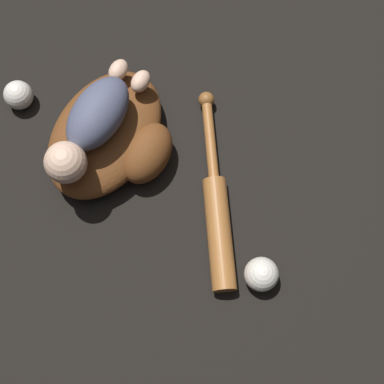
% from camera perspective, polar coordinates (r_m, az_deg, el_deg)
% --- Properties ---
extents(ground_plane, '(6.00, 6.00, 0.00)m').
position_cam_1_polar(ground_plane, '(1.34, -6.45, 4.57)').
color(ground_plane, black).
extents(baseball_glove, '(0.41, 0.35, 0.11)m').
position_cam_1_polar(baseball_glove, '(1.30, -8.52, 5.86)').
color(baseball_glove, brown).
rests_on(baseball_glove, ground).
extents(baby_figure, '(0.34, 0.17, 0.10)m').
position_cam_1_polar(baby_figure, '(1.21, -10.63, 7.21)').
color(baby_figure, '#4C516B').
rests_on(baby_figure, baseball_glove).
extents(baseball_bat, '(0.36, 0.40, 0.06)m').
position_cam_1_polar(baseball_bat, '(1.25, 2.69, -2.05)').
color(baseball_bat, '#9E602D').
rests_on(baseball_bat, ground).
extents(baseball, '(0.08, 0.08, 0.08)m').
position_cam_1_polar(baseball, '(1.21, 7.41, -8.70)').
color(baseball, silver).
rests_on(baseball, ground).
extents(baseball_spare, '(0.07, 0.07, 0.07)m').
position_cam_1_polar(baseball_spare, '(1.43, -18.02, 9.80)').
color(baseball_spare, silver).
rests_on(baseball_spare, ground).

